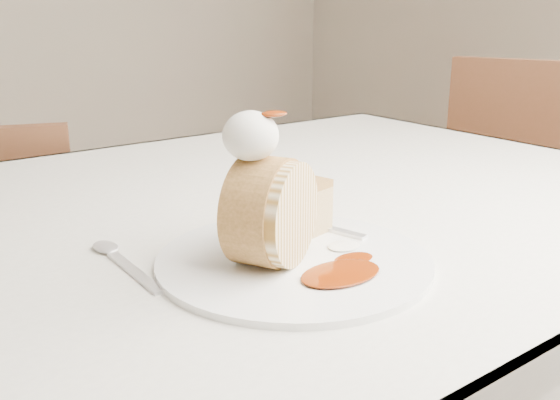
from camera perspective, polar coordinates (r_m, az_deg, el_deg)
table at (r=0.84m, az=-5.85°, el=-6.75°), size 1.40×0.90×0.75m
chair_end at (r=1.62m, az=20.48°, el=-1.86°), size 0.53×0.53×0.88m
plate at (r=0.64m, az=1.27°, el=-5.54°), size 0.33×0.33×0.01m
roulade_slice at (r=0.61m, az=-0.82°, el=-1.10°), size 0.12×0.10×0.10m
cake_chunk at (r=0.70m, az=1.47°, el=-0.91°), size 0.07×0.07×0.05m
whipped_cream at (r=0.59m, az=-2.70°, el=5.88°), size 0.05×0.05×0.05m
caramel_drizzle at (r=0.58m, az=-0.56°, el=8.47°), size 0.03×0.02×0.01m
caramel_pool at (r=0.59m, az=5.57°, el=-6.67°), size 0.10×0.07×0.00m
fork at (r=0.72m, az=3.72°, el=-2.42°), size 0.06×0.17×0.00m
spoon at (r=0.63m, az=-13.16°, el=-6.41°), size 0.02×0.14×0.00m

